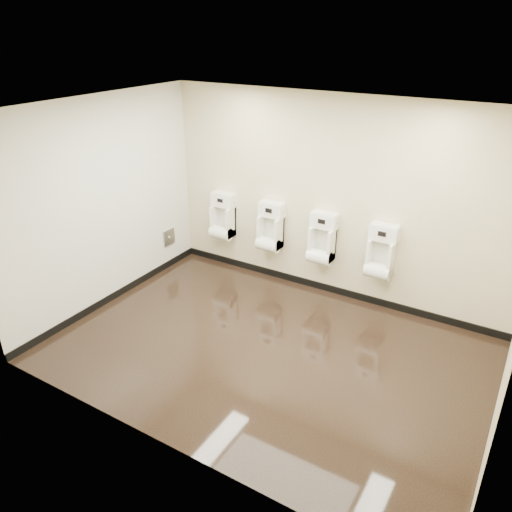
{
  "coord_description": "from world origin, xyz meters",
  "views": [
    {
      "loc": [
        2.44,
        -4.28,
        3.61
      ],
      "look_at": [
        -0.48,
        0.55,
        0.93
      ],
      "focal_mm": 35.0,
      "sensor_mm": 36.0,
      "label": 1
    }
  ],
  "objects_px": {
    "urinal_0": "(223,219)",
    "urinal_1": "(270,230)",
    "access_panel": "(169,237)",
    "urinal_2": "(322,242)",
    "urinal_3": "(381,255)"
  },
  "relations": [
    {
      "from": "urinal_0",
      "to": "urinal_1",
      "type": "height_order",
      "value": "same"
    },
    {
      "from": "access_panel",
      "to": "urinal_2",
      "type": "height_order",
      "value": "urinal_2"
    },
    {
      "from": "access_panel",
      "to": "urinal_0",
      "type": "xyz_separation_m",
      "value": [
        0.75,
        0.42,
        0.31
      ]
    },
    {
      "from": "urinal_0",
      "to": "urinal_2",
      "type": "relative_size",
      "value": 1.0
    },
    {
      "from": "urinal_2",
      "to": "urinal_0",
      "type": "bearing_deg",
      "value": 180.0
    },
    {
      "from": "urinal_1",
      "to": "urinal_3",
      "type": "relative_size",
      "value": 1.0
    },
    {
      "from": "access_panel",
      "to": "urinal_1",
      "type": "xyz_separation_m",
      "value": [
        1.6,
        0.42,
        0.31
      ]
    },
    {
      "from": "urinal_1",
      "to": "urinal_2",
      "type": "xyz_separation_m",
      "value": [
        0.83,
        0.0,
        0.0
      ]
    },
    {
      "from": "urinal_2",
      "to": "urinal_3",
      "type": "height_order",
      "value": "same"
    },
    {
      "from": "urinal_0",
      "to": "urinal_2",
      "type": "distance_m",
      "value": 1.67
    },
    {
      "from": "urinal_2",
      "to": "urinal_3",
      "type": "distance_m",
      "value": 0.84
    },
    {
      "from": "urinal_1",
      "to": "urinal_3",
      "type": "height_order",
      "value": "same"
    },
    {
      "from": "urinal_0",
      "to": "urinal_1",
      "type": "distance_m",
      "value": 0.85
    },
    {
      "from": "urinal_2",
      "to": "access_panel",
      "type": "bearing_deg",
      "value": -170.09
    },
    {
      "from": "urinal_2",
      "to": "urinal_3",
      "type": "xyz_separation_m",
      "value": [
        0.84,
        0.0,
        0.0
      ]
    }
  ]
}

